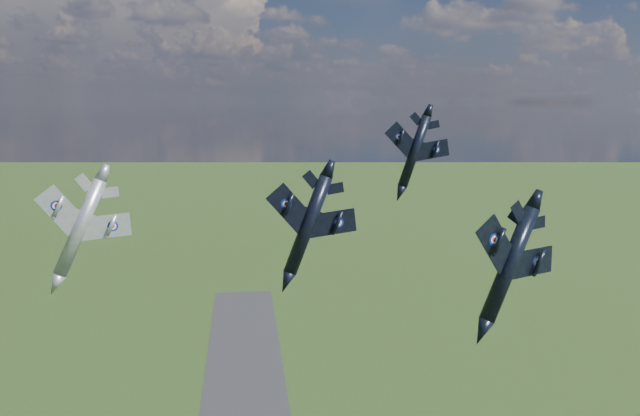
{
  "coord_description": "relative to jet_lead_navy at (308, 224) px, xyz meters",
  "views": [
    {
      "loc": [
        0.79,
        -56.98,
        95.02
      ],
      "look_at": [
        9.4,
        11.74,
        83.25
      ],
      "focal_mm": 35.0,
      "sensor_mm": 36.0,
      "label": 1
    }
  ],
  "objects": [
    {
      "name": "jet_lead_navy",
      "position": [
        0.0,
        0.0,
        0.0
      ],
      "size": [
        13.49,
        17.34,
        7.42
      ],
      "primitive_type": null,
      "rotation": [
        0.0,
        0.37,
        0.08
      ],
      "color": "black"
    },
    {
      "name": "jet_right_navy",
      "position": [
        12.74,
        -25.95,
        1.69
      ],
      "size": [
        13.25,
        15.24,
        6.43
      ],
      "primitive_type": null,
      "rotation": [
        0.0,
        0.46,
        0.36
      ],
      "color": "black"
    },
    {
      "name": "jet_high_navy",
      "position": [
        17.84,
        19.32,
        6.75
      ],
      "size": [
        11.2,
        14.98,
        6.34
      ],
      "primitive_type": null,
      "rotation": [
        0.0,
        0.32,
        -0.0
      ],
      "color": "black"
    },
    {
      "name": "jet_left_silver",
      "position": [
        -25.65,
        1.61,
        0.01
      ],
      "size": [
        15.46,
        18.46,
        7.87
      ],
      "primitive_type": null,
      "rotation": [
        0.0,
        0.44,
        0.26
      ],
      "color": "#A0A3AB"
    }
  ]
}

